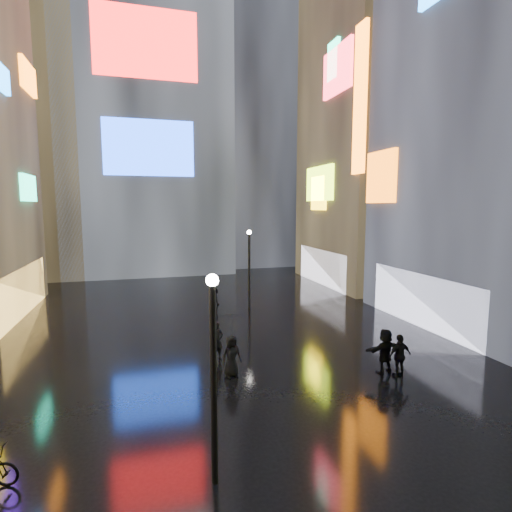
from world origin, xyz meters
name	(u,v)px	position (x,y,z in m)	size (l,w,h in m)	color
ground	(217,328)	(0.00, 20.00, 0.00)	(140.00, 140.00, 0.00)	black
building_right_mid	(510,55)	(15.98, 17.01, 14.99)	(10.28, 13.70, 30.00)	black
building_right_far	(377,122)	(15.98, 30.00, 13.98)	(10.28, 12.00, 28.00)	black
tower_main	(145,69)	(-3.00, 43.97, 21.01)	(16.00, 14.20, 42.00)	black
tower_flank_right	(251,119)	(9.00, 46.00, 17.00)	(12.00, 12.00, 34.00)	black
tower_flank_left	(28,140)	(-14.00, 42.00, 13.00)	(10.00, 10.00, 26.00)	black
lamp_near	(213,368)	(-2.31, 7.56, 2.94)	(0.30, 0.30, 5.20)	black
lamp_far	(249,264)	(2.88, 23.74, 2.94)	(0.30, 0.30, 5.20)	black
pedestrian_3	(400,356)	(5.81, 11.63, 0.87)	(1.01, 0.42, 1.73)	black
pedestrian_4	(232,356)	(-0.57, 13.54, 0.82)	(0.81, 0.52, 1.65)	black
pedestrian_5	(385,351)	(5.48, 12.14, 0.91)	(1.70, 0.54, 1.83)	black
pedestrian_6	(217,341)	(-0.83, 15.34, 0.84)	(0.62, 0.40, 1.69)	black
pedestrian_7	(214,294)	(0.73, 25.20, 0.78)	(0.76, 0.59, 1.55)	black
umbrella_2	(231,325)	(-0.57, 13.54, 2.11)	(1.00, 1.02, 0.92)	black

